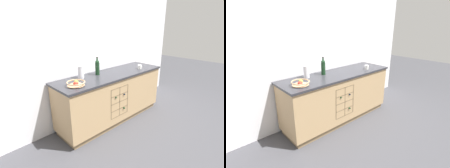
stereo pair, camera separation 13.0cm
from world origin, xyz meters
The scene contains 7 objects.
ground_plane centered at (0.00, 0.00, 0.00)m, with size 14.00×14.00×0.00m, color #424247.
back_wall centered at (0.00, 0.38, 1.27)m, with size 4.54×0.06×2.55m, color white.
kitchen_island centered at (0.00, 0.00, 0.47)m, with size 2.18×0.66×0.92m.
fruit_bowl centered at (-0.83, -0.10, 0.96)m, with size 0.27×0.27×0.08m.
white_pitcher centered at (-0.55, 0.16, 1.02)m, with size 0.16×0.10×0.21m.
ceramic_mug centered at (0.63, -0.14, 0.96)m, with size 0.11×0.08×0.08m.
standing_wine_bottle centered at (-0.23, 0.13, 1.06)m, with size 0.08×0.08×0.31m.
Camera 1 is at (-2.11, -2.17, 1.79)m, focal length 28.00 mm.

